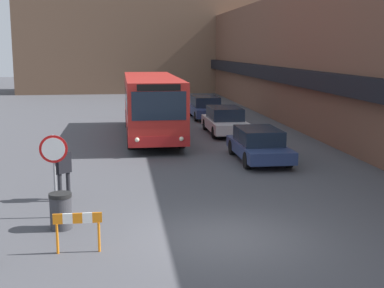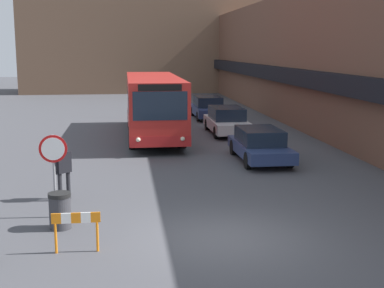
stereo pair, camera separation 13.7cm
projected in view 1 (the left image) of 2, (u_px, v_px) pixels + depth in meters
ground_plane at (224, 238)px, 13.19m from camera, size 160.00×160.00×0.00m
building_row_right at (299, 58)px, 37.22m from camera, size 5.50×60.00×7.98m
building_backdrop_far at (142, 28)px, 58.11m from camera, size 26.00×8.00×13.65m
city_bus at (151, 104)px, 28.21m from camera, size 2.68×11.45×3.18m
parked_car_front at (259, 144)px, 22.20m from camera, size 1.89×4.57×1.35m
parked_car_middle at (225, 120)px, 29.31m from camera, size 1.93×4.88×1.46m
parked_car_back at (206, 107)px, 35.85m from camera, size 1.93×4.67×1.46m
stop_sign at (54, 158)px, 14.48m from camera, size 0.76×0.08×2.31m
pedestrian at (63, 167)px, 16.34m from camera, size 0.49×0.47×1.74m
trash_bin at (61, 211)px, 13.79m from camera, size 0.59×0.59×0.95m
construction_barricade at (78, 225)px, 12.13m from camera, size 1.10×0.06×0.94m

